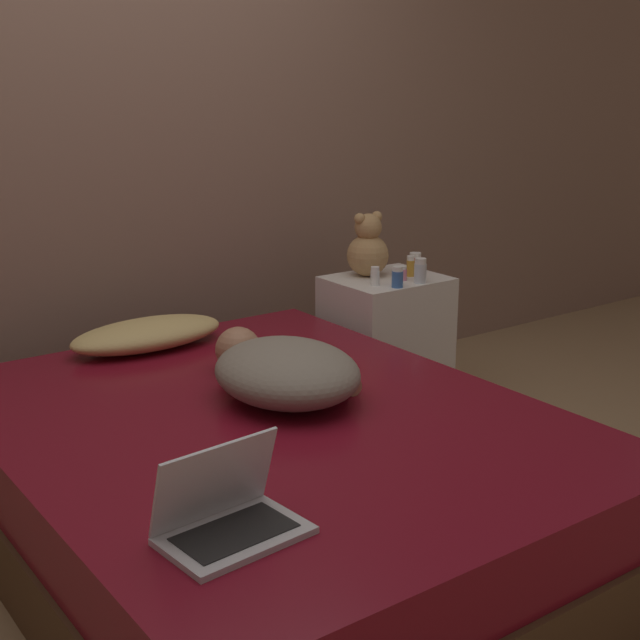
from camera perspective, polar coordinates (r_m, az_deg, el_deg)
The scene contains 14 objects.
ground_plane at distance 2.91m, azimuth -3.25°, elevation -14.19°, with size 12.00×12.00×0.00m, color #937551.
wall_back at distance 3.67m, azimuth -14.76°, elevation 12.94°, with size 8.00×0.06×2.60m.
bed at distance 2.80m, azimuth -3.32°, elevation -10.33°, with size 1.57×2.00×0.44m.
nightstand at distance 3.92m, azimuth 4.22°, elevation -1.43°, with size 0.48×0.39×0.58m.
pillow at distance 3.39m, azimuth -10.97°, elevation -0.90°, with size 0.59×0.28×0.11m.
person_lying at distance 2.83m, azimuth -2.36°, elevation -3.22°, with size 0.46×0.68×0.19m.
laptop at distance 2.05m, azimuth -5.96°, elevation -12.30°, with size 0.34×0.24×0.21m.
teddy_bear at distance 3.85m, azimuth 3.08°, elevation 4.60°, with size 0.18×0.18×0.28m.
bottle_red at distance 3.97m, azimuth 6.11°, elevation 3.70°, with size 0.06×0.06×0.08m.
bottle_pink at distance 3.80m, azimuth 5.29°, elevation 3.01°, with size 0.04×0.04×0.06m.
bottle_blue at distance 3.67m, azimuth 4.98°, elevation 2.75°, with size 0.05×0.05×0.09m.
bottle_clear at distance 3.75m, azimuth 6.44°, elevation 3.14°, with size 0.05×0.05×0.11m.
bottle_white at distance 3.70m, azimuth 3.54°, elevation 2.81°, with size 0.04×0.04×0.08m.
bottle_amber at distance 3.87m, azimuth 5.81°, elevation 3.44°, with size 0.03×0.03×0.09m.
Camera 1 is at (-1.34, -2.13, 1.45)m, focal length 50.00 mm.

